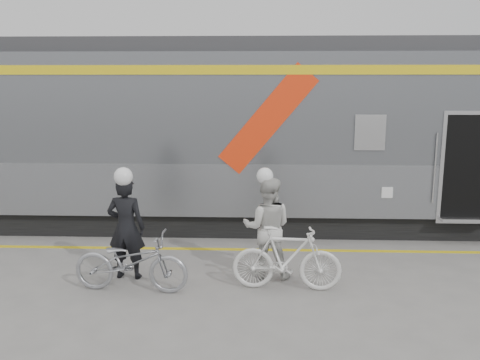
{
  "coord_description": "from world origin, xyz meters",
  "views": [
    {
      "loc": [
        0.01,
        -7.3,
        3.28
      ],
      "look_at": [
        -0.33,
        1.6,
        1.5
      ],
      "focal_mm": 38.0,
      "sensor_mm": 36.0,
      "label": 1
    }
  ],
  "objects_px": {
    "man": "(126,228)",
    "bicycle_right": "(287,258)",
    "woman": "(267,227)",
    "bicycle_left": "(131,262)"
  },
  "relations": [
    {
      "from": "bicycle_left",
      "to": "bicycle_right",
      "type": "bearing_deg",
      "value": -82.07
    },
    {
      "from": "man",
      "to": "bicycle_right",
      "type": "bearing_deg",
      "value": 175.78
    },
    {
      "from": "bicycle_left",
      "to": "woman",
      "type": "xyz_separation_m",
      "value": [
        2.13,
        0.69,
        0.38
      ]
    },
    {
      "from": "bicycle_left",
      "to": "bicycle_right",
      "type": "relative_size",
      "value": 1.05
    },
    {
      "from": "man",
      "to": "woman",
      "type": "xyz_separation_m",
      "value": [
        2.33,
        0.14,
        -0.01
      ]
    },
    {
      "from": "bicycle_right",
      "to": "woman",
      "type": "bearing_deg",
      "value": 32.37
    },
    {
      "from": "bicycle_right",
      "to": "man",
      "type": "bearing_deg",
      "value": 84.94
    },
    {
      "from": "man",
      "to": "woman",
      "type": "bearing_deg",
      "value": -171.93
    },
    {
      "from": "bicycle_left",
      "to": "man",
      "type": "bearing_deg",
      "value": 24.58
    },
    {
      "from": "woman",
      "to": "bicycle_right",
      "type": "height_order",
      "value": "woman"
    }
  ]
}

